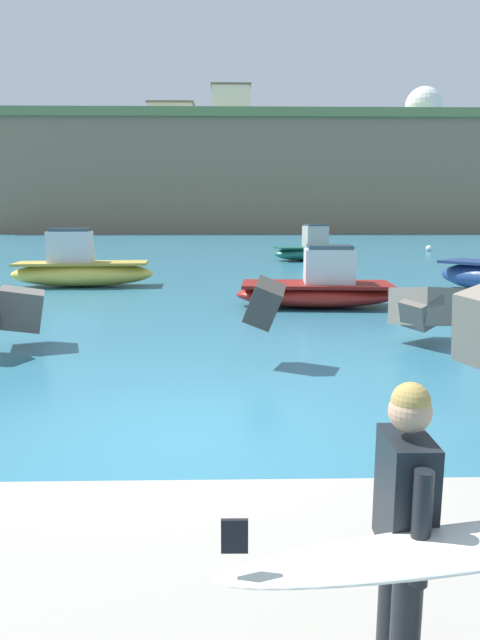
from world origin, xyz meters
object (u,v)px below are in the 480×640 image
radar_dome (423,109)px  station_building_west (171,118)px  mooring_buoy_outer (429,248)px  mooring_buoy_middle (332,273)px  boat_mid_left (80,268)px  station_building_central (231,106)px  boat_mid_right (311,250)px  surfer_with_board (417,535)px  boat_near_left (319,288)px

radar_dome → station_building_west: size_ratio=1.12×
mooring_buoy_outer → radar_dome: size_ratio=0.05×
mooring_buoy_middle → mooring_buoy_outer: 20.28m
boat_mid_left → station_building_west: 81.76m
station_building_central → boat_mid_right: bearing=-85.8°
boat_mid_left → station_building_central: station_building_central is taller
radar_dome → mooring_buoy_middle: bearing=-110.5°
mooring_buoy_middle → station_building_west: bearing=100.3°
mooring_buoy_middle → boat_mid_right: bearing=87.6°
surfer_with_board → mooring_buoy_middle: surfer_with_board is taller
boat_mid_left → station_building_central: 74.60m
mooring_buoy_outer → station_building_central: 57.17m
boat_mid_right → radar_dome: bearing=67.4°
mooring_buoy_middle → mooring_buoy_outer: same height
surfer_with_board → station_building_west: size_ratio=0.27×
mooring_buoy_outer → boat_near_left: bearing=-115.9°
surfer_with_board → station_building_central: station_building_central is taller
boat_near_left → boat_mid_left: boat_mid_left is taller
boat_mid_right → station_building_west: size_ratio=0.58×
surfer_with_board → boat_mid_right: size_ratio=0.46×
boat_mid_left → radar_dome: bearing=64.2°
station_building_west → station_building_central: (10.09, -7.71, 0.64)m
boat_mid_right → mooring_buoy_outer: size_ratio=10.42×
boat_mid_right → station_building_central: (-4.36, 60.07, 18.70)m
boat_near_left → boat_mid_right: bearing=82.6°
surfer_with_board → boat_near_left: bearing=82.8°
radar_dome → boat_near_left: bearing=-109.9°
surfer_with_board → radar_dome: (34.61, 105.08, 20.02)m
boat_mid_left → boat_mid_right: size_ratio=1.20×
surfer_with_board → boat_near_left: surfer_with_board is taller
boat_near_left → mooring_buoy_middle: (1.80, 7.60, -0.35)m
boat_near_left → mooring_buoy_outer: bearing=64.1°
boat_near_left → mooring_buoy_outer: (12.16, 25.04, -0.35)m
boat_mid_left → mooring_buoy_middle: size_ratio=12.54×
surfer_with_board → station_building_west: 101.32m
station_building_west → station_building_central: 12.72m
boat_mid_right → boat_mid_left: bearing=-131.9°
boat_mid_left → station_building_central: bearing=85.0°
station_building_west → boat_mid_left: bearing=-87.3°
surfer_with_board → boat_mid_right: 31.75m
surfer_with_board → mooring_buoy_middle: size_ratio=4.76×
station_building_west → boat_near_left: bearing=-81.8°
boat_mid_right → mooring_buoy_outer: (9.96, 8.14, -0.44)m
boat_mid_right → mooring_buoy_outer: bearing=39.2°
surfer_with_board → boat_mid_left: boat_mid_left is taller
boat_mid_left → station_building_west: size_ratio=0.70×
surfer_with_board → boat_near_left: (1.84, 14.58, -0.71)m
boat_mid_left → mooring_buoy_middle: (10.26, 2.58, -0.48)m
station_building_west → surfer_with_board: bearing=-84.0°
boat_near_left → boat_mid_left: 9.84m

